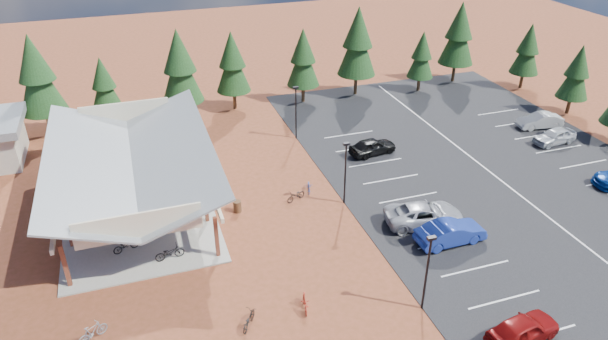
{
  "coord_description": "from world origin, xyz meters",
  "views": [
    {
      "loc": [
        -9.11,
        -30.23,
        22.63
      ],
      "look_at": [
        2.38,
        3.86,
        2.36
      ],
      "focal_mm": 32.0,
      "sensor_mm": 36.0,
      "label": 1
    }
  ],
  "objects_px": {
    "trash_bin_0": "(237,206)",
    "car_1": "(451,233)",
    "car_4": "(373,146)",
    "trash_bin_1": "(222,189)",
    "car_0": "(523,329)",
    "bike_9": "(92,332)",
    "bike_16": "(296,196)",
    "lamp_post_0": "(427,268)",
    "bike_15": "(204,198)",
    "bike_4": "(170,253)",
    "bike_pavilion": "(131,159)",
    "car_2": "(424,214)",
    "bike_7": "(161,157)",
    "bike_2": "(124,190)",
    "lamp_post_1": "(345,169)",
    "lamp_post_2": "(296,109)",
    "bike_11": "(305,302)",
    "bike_1": "(116,224)",
    "bike_5": "(171,205)",
    "bike_6": "(182,181)",
    "bike_0": "(126,245)",
    "bike_3": "(90,159)",
    "bike_12": "(249,320)",
    "car_8": "(555,136)",
    "car_9": "(540,121)",
    "bike_14": "(309,187)"
  },
  "relations": [
    {
      "from": "car_1",
      "to": "car_4",
      "type": "relative_size",
      "value": 1.14
    },
    {
      "from": "car_0",
      "to": "bike_pavilion",
      "type": "bearing_deg",
      "value": 33.05
    },
    {
      "from": "trash_bin_0",
      "to": "bike_9",
      "type": "distance_m",
      "value": 14.16
    },
    {
      "from": "lamp_post_1",
      "to": "trash_bin_0",
      "type": "bearing_deg",
      "value": 169.98
    },
    {
      "from": "bike_1",
      "to": "bike_12",
      "type": "bearing_deg",
      "value": -155.72
    },
    {
      "from": "bike_pavilion",
      "to": "bike_2",
      "type": "bearing_deg",
      "value": 124.07
    },
    {
      "from": "trash_bin_0",
      "to": "bike_7",
      "type": "height_order",
      "value": "bike_7"
    },
    {
      "from": "bike_pavilion",
      "to": "lamp_post_2",
      "type": "distance_m",
      "value": 16.57
    },
    {
      "from": "bike_15",
      "to": "bike_3",
      "type": "bearing_deg",
      "value": -6.81
    },
    {
      "from": "lamp_post_1",
      "to": "bike_11",
      "type": "bearing_deg",
      "value": -123.43
    },
    {
      "from": "lamp_post_1",
      "to": "lamp_post_2",
      "type": "height_order",
      "value": "same"
    },
    {
      "from": "bike_3",
      "to": "lamp_post_1",
      "type": "bearing_deg",
      "value": -107.53
    },
    {
      "from": "bike_5",
      "to": "car_8",
      "type": "distance_m",
      "value": 35.1
    },
    {
      "from": "lamp_post_1",
      "to": "bike_16",
      "type": "distance_m",
      "value": 4.49
    },
    {
      "from": "lamp_post_2",
      "to": "bike_1",
      "type": "relative_size",
      "value": 3.42
    },
    {
      "from": "car_2",
      "to": "bike_7",
      "type": "bearing_deg",
      "value": 57.14
    },
    {
      "from": "bike_12",
      "to": "car_4",
      "type": "height_order",
      "value": "car_4"
    },
    {
      "from": "lamp_post_2",
      "to": "car_1",
      "type": "bearing_deg",
      "value": -75.5
    },
    {
      "from": "bike_16",
      "to": "car_8",
      "type": "relative_size",
      "value": 0.4
    },
    {
      "from": "trash_bin_1",
      "to": "car_4",
      "type": "distance_m",
      "value": 14.3
    },
    {
      "from": "trash_bin_1",
      "to": "bike_16",
      "type": "xyz_separation_m",
      "value": [
        5.22,
        -2.72,
        -0.01
      ]
    },
    {
      "from": "bike_6",
      "to": "bike_pavilion",
      "type": "bearing_deg",
      "value": 91.14
    },
    {
      "from": "bike_2",
      "to": "bike_6",
      "type": "bearing_deg",
      "value": -71.79
    },
    {
      "from": "car_2",
      "to": "trash_bin_0",
      "type": "bearing_deg",
      "value": 74.29
    },
    {
      "from": "trash_bin_0",
      "to": "car_1",
      "type": "height_order",
      "value": "car_1"
    },
    {
      "from": "lamp_post_0",
      "to": "bike_15",
      "type": "bearing_deg",
      "value": 123.69
    },
    {
      "from": "trash_bin_1",
      "to": "bike_1",
      "type": "distance_m",
      "value": 8.39
    },
    {
      "from": "lamp_post_1",
      "to": "car_0",
      "type": "bearing_deg",
      "value": -76.17
    },
    {
      "from": "bike_12",
      "to": "bike_15",
      "type": "bearing_deg",
      "value": -55.64
    },
    {
      "from": "bike_1",
      "to": "car_9",
      "type": "height_order",
      "value": "car_9"
    },
    {
      "from": "bike_1",
      "to": "bike_5",
      "type": "distance_m",
      "value": 4.11
    },
    {
      "from": "bike_pavilion",
      "to": "bike_3",
      "type": "bearing_deg",
      "value": 114.75
    },
    {
      "from": "car_4",
      "to": "bike_2",
      "type": "bearing_deg",
      "value": 81.99
    },
    {
      "from": "bike_9",
      "to": "bike_16",
      "type": "distance_m",
      "value": 17.8
    },
    {
      "from": "bike_2",
      "to": "bike_11",
      "type": "bearing_deg",
      "value": -131.52
    },
    {
      "from": "bike_16",
      "to": "lamp_post_2",
      "type": "bearing_deg",
      "value": 138.49
    },
    {
      "from": "lamp_post_2",
      "to": "bike_5",
      "type": "xyz_separation_m",
      "value": [
        -12.74,
        -9.01,
        -2.4
      ]
    },
    {
      "from": "lamp_post_2",
      "to": "car_0",
      "type": "relative_size",
      "value": 1.18
    },
    {
      "from": "trash_bin_1",
      "to": "car_0",
      "type": "distance_m",
      "value": 23.66
    },
    {
      "from": "car_8",
      "to": "bike_16",
      "type": "bearing_deg",
      "value": -91.16
    },
    {
      "from": "lamp_post_1",
      "to": "bike_2",
      "type": "relative_size",
      "value": 3.12
    },
    {
      "from": "lamp_post_2",
      "to": "car_2",
      "type": "xyz_separation_m",
      "value": [
        4.34,
        -16.44,
        -2.15
      ]
    },
    {
      "from": "bike_pavilion",
      "to": "bike_11",
      "type": "bearing_deg",
      "value": -60.38
    },
    {
      "from": "bike_3",
      "to": "bike_11",
      "type": "xyz_separation_m",
      "value": [
        11.92,
        -22.38,
        -0.09
      ]
    },
    {
      "from": "car_8",
      "to": "car_9",
      "type": "bearing_deg",
      "value": 157.64
    },
    {
      "from": "bike_14",
      "to": "trash_bin_1",
      "type": "bearing_deg",
      "value": -177.53
    },
    {
      "from": "bike_9",
      "to": "car_1",
      "type": "bearing_deg",
      "value": -118.01
    },
    {
      "from": "lamp_post_0",
      "to": "bike_4",
      "type": "bearing_deg",
      "value": 145.64
    },
    {
      "from": "lamp_post_2",
      "to": "bike_11",
      "type": "relative_size",
      "value": 3.11
    },
    {
      "from": "car_4",
      "to": "bike_0",
      "type": "bearing_deg",
      "value": 100.72
    }
  ]
}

